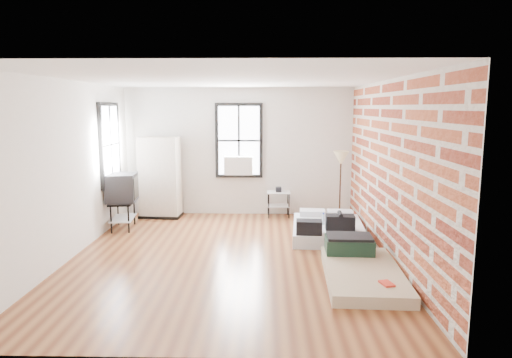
{
  "coord_description": "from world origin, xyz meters",
  "views": [
    {
      "loc": [
        0.58,
        -7.04,
        2.39
      ],
      "look_at": [
        0.43,
        0.3,
        1.22
      ],
      "focal_mm": 32.0,
      "sensor_mm": 36.0,
      "label": 1
    }
  ],
  "objects_px": {
    "mattress_bare": "(359,266)",
    "tv_stand": "(122,189)",
    "side_table": "(278,197)",
    "floor_lamp": "(341,162)",
    "wardrobe": "(160,178)",
    "mattress_main": "(328,228)"
  },
  "relations": [
    {
      "from": "mattress_bare",
      "to": "tv_stand",
      "type": "distance_m",
      "value": 4.85
    },
    {
      "from": "side_table",
      "to": "floor_lamp",
      "type": "relative_size",
      "value": 0.44
    },
    {
      "from": "mattress_bare",
      "to": "floor_lamp",
      "type": "xyz_separation_m",
      "value": [
        0.21,
        3.11,
        1.13
      ]
    },
    {
      "from": "floor_lamp",
      "to": "side_table",
      "type": "bearing_deg",
      "value": 163.61
    },
    {
      "from": "wardrobe",
      "to": "side_table",
      "type": "relative_size",
      "value": 2.67
    },
    {
      "from": "wardrobe",
      "to": "floor_lamp",
      "type": "relative_size",
      "value": 1.18
    },
    {
      "from": "floor_lamp",
      "to": "tv_stand",
      "type": "bearing_deg",
      "value": -170.98
    },
    {
      "from": "mattress_main",
      "to": "floor_lamp",
      "type": "xyz_separation_m",
      "value": [
        0.4,
        1.16,
        1.1
      ]
    },
    {
      "from": "side_table",
      "to": "mattress_main",
      "type": "bearing_deg",
      "value": -60.34
    },
    {
      "from": "side_table",
      "to": "floor_lamp",
      "type": "distance_m",
      "value": 1.56
    },
    {
      "from": "mattress_bare",
      "to": "tv_stand",
      "type": "height_order",
      "value": "tv_stand"
    },
    {
      "from": "mattress_main",
      "to": "side_table",
      "type": "bearing_deg",
      "value": 124.06
    },
    {
      "from": "mattress_main",
      "to": "mattress_bare",
      "type": "bearing_deg",
      "value": -80.01
    },
    {
      "from": "wardrobe",
      "to": "floor_lamp",
      "type": "height_order",
      "value": "wardrobe"
    },
    {
      "from": "mattress_bare",
      "to": "tv_stand",
      "type": "bearing_deg",
      "value": 152.73
    },
    {
      "from": "mattress_bare",
      "to": "side_table",
      "type": "distance_m",
      "value": 3.65
    },
    {
      "from": "wardrobe",
      "to": "tv_stand",
      "type": "height_order",
      "value": "wardrobe"
    },
    {
      "from": "mattress_bare",
      "to": "wardrobe",
      "type": "bearing_deg",
      "value": 139.74
    },
    {
      "from": "tv_stand",
      "to": "mattress_main",
      "type": "bearing_deg",
      "value": -13.36
    },
    {
      "from": "mattress_main",
      "to": "side_table",
      "type": "height_order",
      "value": "side_table"
    },
    {
      "from": "mattress_main",
      "to": "wardrobe",
      "type": "xyz_separation_m",
      "value": [
        -3.44,
        1.46,
        0.72
      ]
    },
    {
      "from": "mattress_bare",
      "to": "mattress_main",
      "type": "bearing_deg",
      "value": 98.53
    }
  ]
}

